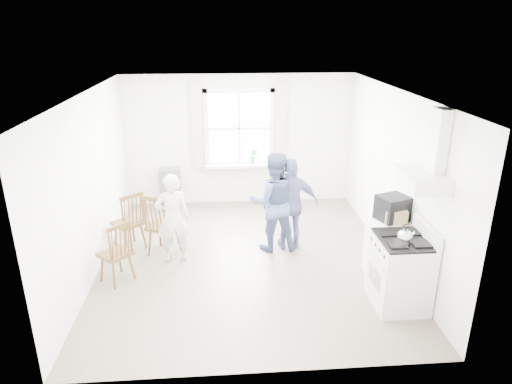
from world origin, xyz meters
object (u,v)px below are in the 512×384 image
gas_stove (400,271)px  stereo_stack (392,208)px  windsor_chair_b (159,220)px  person_left (173,218)px  windsor_chair_a (131,216)px  person_mid (273,202)px  windsor_chair_c (119,247)px  person_right (291,204)px  low_cabinet (386,248)px

gas_stove → stereo_stack: size_ratio=2.30×
windsor_chair_b → person_left: bearing=-32.0°
stereo_stack → windsor_chair_a: size_ratio=0.48×
stereo_stack → person_left: bearing=167.3°
person_mid → windsor_chair_c: bearing=20.1°
stereo_stack → person_mid: bearing=147.2°
windsor_chair_a → person_right: 2.57m
gas_stove → person_right: (-1.18, 1.72, 0.28)m
low_cabinet → person_right: 1.64m
windsor_chair_b → stereo_stack: bearing=-14.2°
stereo_stack → person_right: bearing=141.3°
low_cabinet → person_right: bearing=140.6°
person_left → gas_stove: bearing=143.2°
windsor_chair_c → person_left: size_ratio=0.66×
windsor_chair_a → person_mid: 2.29m
person_mid → person_right: size_ratio=1.07×
gas_stove → person_left: 3.35m
gas_stove → person_right: size_ratio=0.73×
windsor_chair_a → person_right: person_right is taller
low_cabinet → windsor_chair_a: bearing=164.0°
windsor_chair_a → windsor_chair_c: size_ratio=1.07×
stereo_stack → person_mid: person_mid is taller
windsor_chair_a → windsor_chair_b: size_ratio=0.96×
windsor_chair_a → person_left: size_ratio=0.71×
low_cabinet → person_left: size_ratio=0.63×
low_cabinet → stereo_stack: 0.63m
gas_stove → person_right: bearing=124.3°
stereo_stack → windsor_chair_c: (-3.83, 0.10, -0.50)m
low_cabinet → windsor_chair_b: (-3.34, 0.86, 0.19)m
person_right → windsor_chair_c: bearing=15.3°
windsor_chair_c → person_left: bearing=41.0°
person_right → person_left: bearing=5.0°
gas_stove → windsor_chair_b: 3.63m
windsor_chair_b → person_mid: bearing=4.7°
low_cabinet → windsor_chair_c: windsor_chair_c is taller
windsor_chair_b → person_mid: size_ratio=0.64×
gas_stove → windsor_chair_a: 4.15m
low_cabinet → person_mid: person_mid is taller
gas_stove → person_mid: (-1.46, 1.71, 0.33)m
gas_stove → windsor_chair_b: gas_stove is taller
low_cabinet → windsor_chair_a: (-3.81, 1.09, 0.16)m
gas_stove → windsor_chair_c: bearing=167.9°
stereo_stack → windsor_chair_a: 4.01m
gas_stove → windsor_chair_a: gas_stove is taller
windsor_chair_c → windsor_chair_a: bearing=90.1°
low_cabinet → person_left: person_left is taller
person_left → person_right: size_ratio=0.94×
low_cabinet → windsor_chair_b: windsor_chair_b is taller
windsor_chair_c → person_right: 2.73m
stereo_stack → windsor_chair_c: size_ratio=0.52×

